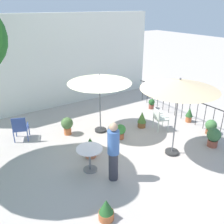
{
  "coord_description": "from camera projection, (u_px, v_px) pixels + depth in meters",
  "views": [
    {
      "loc": [
        -4.27,
        -6.26,
        4.47
      ],
      "look_at": [
        0.0,
        0.23,
        1.04
      ],
      "focal_mm": 39.12,
      "sensor_mm": 36.0,
      "label": 1
    }
  ],
  "objects": [
    {
      "name": "potted_plant_7",
      "position": [
        152.0,
        103.0,
        11.34
      ],
      "size": [
        0.29,
        0.29,
        0.47
      ],
      "color": "brown",
      "rests_on": "ground"
    },
    {
      "name": "potted_plant_5",
      "position": [
        142.0,
        119.0,
        9.57
      ],
      "size": [
        0.35,
        0.35,
        0.66
      ],
      "color": "brown",
      "rests_on": "ground"
    },
    {
      "name": "potted_plant_8",
      "position": [
        67.0,
        125.0,
        9.02
      ],
      "size": [
        0.44,
        0.44,
        0.68
      ],
      "color": "#C56838",
      "rests_on": "ground"
    },
    {
      "name": "patio_chair_1",
      "position": [
        159.0,
        117.0,
        9.3
      ],
      "size": [
        0.56,
        0.57,
        0.87
      ],
      "color": "silver",
      "rests_on": "ground"
    },
    {
      "name": "patio_chair_0",
      "position": [
        20.0,
        127.0,
        8.56
      ],
      "size": [
        0.64,
        0.64,
        0.93
      ],
      "color": "#364D8F",
      "rests_on": "ground"
    },
    {
      "name": "villa_facade",
      "position": [
        63.0,
        61.0,
        11.2
      ],
      "size": [
        9.35,
        0.3,
        4.16
      ],
      "primitive_type": "cube",
      "color": "white",
      "rests_on": "ground"
    },
    {
      "name": "patio_umbrella_0",
      "position": [
        180.0,
        85.0,
        7.07
      ],
      "size": [
        2.3,
        2.3,
        2.55
      ],
      "color": "#2D2D2D",
      "rests_on": "ground"
    },
    {
      "name": "potted_plant_2",
      "position": [
        189.0,
        114.0,
        10.01
      ],
      "size": [
        0.3,
        0.3,
        0.62
      ],
      "color": "#BB6339",
      "rests_on": "ground"
    },
    {
      "name": "cafe_table_0",
      "position": [
        90.0,
        155.0,
        6.99
      ],
      "size": [
        0.76,
        0.76,
        0.73
      ],
      "color": "white",
      "rests_on": "ground"
    },
    {
      "name": "ground_plane",
      "position": [
        116.0,
        141.0,
        8.73
      ],
      "size": [
        60.0,
        60.0,
        0.0
      ],
      "primitive_type": "plane",
      "color": "#B9ADA5"
    },
    {
      "name": "potted_plant_4",
      "position": [
        106.0,
        210.0,
        5.45
      ],
      "size": [
        0.35,
        0.35,
        0.55
      ],
      "color": "#B15D33",
      "rests_on": "ground"
    },
    {
      "name": "patio_umbrella_1",
      "position": [
        99.0,
        79.0,
        8.58
      ],
      "size": [
        2.3,
        2.3,
        2.28
      ],
      "color": "#2D2D2D",
      "rests_on": "ground"
    },
    {
      "name": "terrace_railing",
      "position": [
        183.0,
        104.0,
        10.16
      ],
      "size": [
        0.03,
        5.56,
        1.01
      ],
      "color": "black",
      "rests_on": "ground"
    },
    {
      "name": "potted_plant_6",
      "position": [
        90.0,
        147.0,
        7.68
      ],
      "size": [
        0.44,
        0.44,
        0.68
      ],
      "color": "#C76D49",
      "rests_on": "ground"
    },
    {
      "name": "potted_plant_0",
      "position": [
        121.0,
        131.0,
        8.75
      ],
      "size": [
        0.37,
        0.37,
        0.56
      ],
      "color": "#B85834",
      "rests_on": "ground"
    },
    {
      "name": "standing_person",
      "position": [
        113.0,
        151.0,
        6.47
      ],
      "size": [
        0.45,
        0.45,
        1.74
      ],
      "color": "#33333D",
      "rests_on": "ground"
    },
    {
      "name": "potted_plant_3",
      "position": [
        211.0,
        127.0,
        9.09
      ],
      "size": [
        0.42,
        0.42,
        0.56
      ],
      "color": "brown",
      "rests_on": "ground"
    },
    {
      "name": "potted_plant_1",
      "position": [
        214.0,
        137.0,
        8.25
      ],
      "size": [
        0.46,
        0.46,
        0.67
      ],
      "color": "#994E3C",
      "rests_on": "ground"
    }
  ]
}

